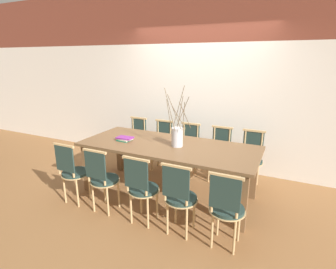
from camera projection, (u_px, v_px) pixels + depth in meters
ground_plane at (168, 193)px, 3.94m from camera, size 16.00×16.00×0.00m
wall_rear at (200, 79)px, 4.62m from camera, size 12.00×0.06×3.20m
dining_table at (168, 151)px, 3.75m from camera, size 2.52×1.05×0.77m
chair_near_leftend at (73, 170)px, 3.56m from camera, size 0.38×0.38×0.89m
chair_near_left at (102, 177)px, 3.35m from camera, size 0.38×0.38×0.89m
chair_near_center at (142, 187)px, 3.11m from camera, size 0.38×0.38×0.89m
chair_near_right at (180, 196)px, 2.90m from camera, size 0.38×0.38×0.89m
chair_near_rightend at (226, 207)px, 2.69m from camera, size 0.38×0.38×0.89m
chair_far_leftend at (136, 139)px, 4.91m from camera, size 0.38×0.38×0.89m
chair_far_left at (162, 143)px, 4.69m from camera, size 0.38×0.38×0.89m
chair_far_center at (188, 147)px, 4.48m from camera, size 0.38×0.38×0.89m
chair_far_right at (219, 152)px, 4.25m from camera, size 0.38×0.38×0.89m
chair_far_rightend at (251, 157)px, 4.05m from camera, size 0.38×0.38×0.89m
vase_centerpiece at (177, 136)px, 3.62m from camera, size 0.34×0.32×0.83m
book_stack at (125, 139)px, 3.90m from camera, size 0.25×0.18×0.05m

